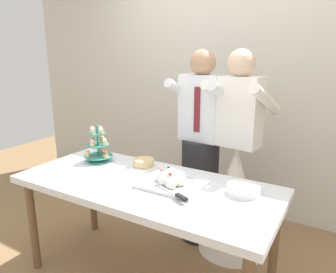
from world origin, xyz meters
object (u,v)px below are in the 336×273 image
(plate_stack, at_px, (244,190))
(person_groom, at_px, (200,159))
(dessert_table, at_px, (145,192))
(person_bride, at_px, (235,185))
(cupcake_stand, at_px, (98,147))
(round_cake, at_px, (144,164))
(main_cake_tray, at_px, (171,180))

(plate_stack, height_order, person_groom, person_groom)
(dessert_table, height_order, person_bride, person_bride)
(plate_stack, bearing_deg, cupcake_stand, 179.65)
(person_bride, bearing_deg, plate_stack, -66.72)
(person_bride, bearing_deg, cupcake_stand, -151.87)
(cupcake_stand, bearing_deg, person_groom, 39.73)
(dessert_table, relative_size, round_cake, 7.50)
(person_groom, bearing_deg, dessert_table, -96.76)
(dessert_table, relative_size, cupcake_stand, 5.90)
(person_groom, relative_size, person_bride, 1.00)
(round_cake, height_order, person_bride, person_bride)
(main_cake_tray, height_order, person_bride, person_bride)
(plate_stack, relative_size, person_bride, 0.13)
(cupcake_stand, bearing_deg, round_cake, 10.43)
(plate_stack, height_order, person_bride, person_bride)
(dessert_table, bearing_deg, round_cake, 126.58)
(main_cake_tray, bearing_deg, dessert_table, -169.84)
(main_cake_tray, distance_m, person_bride, 0.73)
(cupcake_stand, height_order, person_groom, person_groom)
(main_cake_tray, distance_m, plate_stack, 0.46)
(main_cake_tray, xyz_separation_m, round_cake, (-0.36, 0.21, -0.01))
(main_cake_tray, relative_size, plate_stack, 2.03)
(round_cake, bearing_deg, main_cake_tray, -29.40)
(cupcake_stand, distance_m, round_cake, 0.41)
(main_cake_tray, bearing_deg, cupcake_stand, 170.08)
(cupcake_stand, xyz_separation_m, round_cake, (0.39, 0.07, -0.09))
(dessert_table, bearing_deg, person_bride, 59.49)
(cupcake_stand, relative_size, person_bride, 0.18)
(dessert_table, bearing_deg, plate_stack, 14.07)
(dessert_table, xyz_separation_m, main_cake_tray, (0.19, 0.03, 0.11))
(dessert_table, xyz_separation_m, plate_stack, (0.63, 0.16, 0.10))
(cupcake_stand, distance_m, plate_stack, 1.21)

